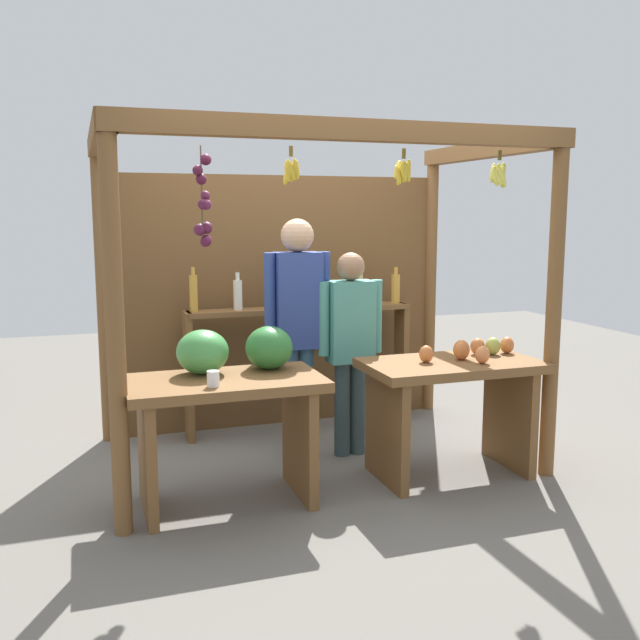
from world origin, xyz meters
name	(u,v)px	position (x,y,z in m)	size (l,w,h in m)	color
ground_plane	(312,455)	(0.00, 0.00, 0.00)	(12.00, 12.00, 0.00)	slate
market_stall	(296,269)	(0.00, 0.38, 1.32)	(2.87, 1.82, 2.26)	brown
fruit_counter_left	(228,393)	(-0.72, -0.59, 0.67)	(1.15, 0.70, 1.04)	brown
fruit_counter_right	(452,392)	(0.77, -0.64, 0.56)	(1.15, 0.64, 0.91)	brown
bottle_shelf_unit	(301,333)	(0.12, 0.64, 0.79)	(1.84, 0.22, 1.35)	brown
vendor_man	(298,315)	(-0.10, 0.03, 1.03)	(0.48, 0.23, 1.70)	#355B7A
vendor_woman	(350,337)	(0.27, -0.05, 0.87)	(0.48, 0.20, 1.47)	#34494C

